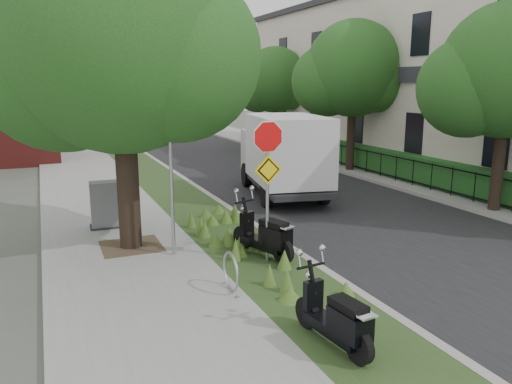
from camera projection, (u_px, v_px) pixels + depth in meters
ground at (335, 266)px, 11.08m from camera, size 120.00×120.00×0.00m
sidewalk_near at (92, 191)px, 18.41m from camera, size 3.50×60.00×0.12m
verge at (165, 185)px, 19.47m from camera, size 2.00×60.00×0.12m
kerb_near at (190, 183)px, 19.85m from camera, size 0.20×60.00×0.13m
road at (270, 178)px, 21.21m from camera, size 7.00×60.00×0.01m
kerb_far at (340, 171)px, 22.54m from camera, size 0.20×60.00×0.13m
footpath_far at (371, 169)px, 23.20m from camera, size 3.20×60.00×0.12m
street_tree_main at (116, 45)px, 11.05m from camera, size 6.21×5.54×7.66m
bare_post at (171, 169)px, 11.01m from camera, size 0.08×0.08×4.00m
bike_hoop at (231, 272)px, 9.39m from camera, size 0.06×0.78×0.77m
sign_assembly at (268, 162)px, 10.56m from camera, size 0.94×0.08×3.22m
fence_far at (354, 157)px, 22.68m from camera, size 0.04×24.00×1.00m
hedge_far at (366, 156)px, 22.95m from camera, size 1.00×24.00×1.10m
terrace_houses at (433, 79)px, 23.59m from camera, size 7.40×26.40×8.20m
far_tree_a at (505, 77)px, 14.70m from camera, size 4.60×4.10×6.22m
far_tree_b at (351, 74)px, 21.83m from camera, size 4.83×4.31×6.56m
far_tree_c at (274, 83)px, 29.10m from camera, size 4.37×3.89×5.93m
scooter_near at (268, 239)px, 11.13m from camera, size 0.81×1.84×0.91m
scooter_far at (340, 325)px, 7.28m from camera, size 0.49×1.74×0.83m
box_truck at (284, 152)px, 17.56m from camera, size 3.13×5.75×2.46m
utility_cabinet at (107, 205)px, 13.55m from camera, size 0.97×0.67×1.26m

